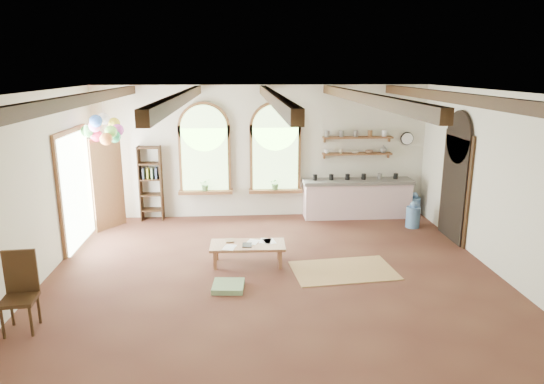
{
  "coord_description": "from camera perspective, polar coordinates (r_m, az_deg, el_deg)",
  "views": [
    {
      "loc": [
        -0.58,
        -8.14,
        3.57
      ],
      "look_at": [
        0.02,
        0.6,
        1.33
      ],
      "focal_mm": 32.0,
      "sensor_mm": 36.0,
      "label": 1
    }
  ],
  "objects": [
    {
      "name": "shelf_bowl_a",
      "position": [
        12.02,
        9.75,
        4.67
      ],
      "size": [
        0.22,
        0.22,
        0.05
      ],
      "primitive_type": "imported",
      "color": "beige",
      "rests_on": "wall_shelf_lower"
    },
    {
      "name": "floor_mat",
      "position": [
        9.02,
        8.42,
        -9.11
      ],
      "size": [
        1.94,
        1.31,
        0.02
      ],
      "primitive_type": "cube",
      "rotation": [
        0.0,
        0.0,
        0.1
      ],
      "color": "tan",
      "rests_on": "floor"
    },
    {
      "name": "window_left",
      "position": [
        11.75,
        -7.93,
        4.7
      ],
      "size": [
        1.3,
        0.28,
        2.2
      ],
      "color": "brown",
      "rests_on": "floor"
    },
    {
      "name": "shelf_cup_b",
      "position": [
        11.94,
        8.11,
        4.77
      ],
      "size": [
        0.1,
        0.1,
        0.09
      ],
      "primitive_type": "imported",
      "color": "beige",
      "rests_on": "wall_shelf_lower"
    },
    {
      "name": "left_doorway",
      "position": [
        10.77,
        -22.08,
        0.27
      ],
      "size": [
        0.1,
        1.9,
        2.5
      ],
      "primitive_type": "cube",
      "color": "brown",
      "rests_on": "floor"
    },
    {
      "name": "ceiling_beams",
      "position": [
        8.17,
        0.12,
        11.03
      ],
      "size": [
        6.2,
        6.8,
        0.18
      ],
      "primitive_type": null,
      "color": "#342110",
      "rests_on": "ceiling"
    },
    {
      "name": "floor_cushion",
      "position": [
        8.27,
        -5.16,
        -10.98
      ],
      "size": [
        0.55,
        0.55,
        0.09
      ],
      "primitive_type": "cube",
      "rotation": [
        0.0,
        0.0,
        -0.08
      ],
      "color": "#7AA26F",
      "rests_on": "floor"
    },
    {
      "name": "shelf_cup_a",
      "position": [
        11.87,
        6.46,
        4.78
      ],
      "size": [
        0.12,
        0.1,
        0.1
      ],
      "primitive_type": "imported",
      "color": "white",
      "rests_on": "wall_shelf_lower"
    },
    {
      "name": "shelf_bowl_b",
      "position": [
        12.11,
        11.36,
        4.69
      ],
      "size": [
        0.2,
        0.2,
        0.06
      ],
      "primitive_type": "imported",
      "color": "#8C664C",
      "rests_on": "wall_shelf_lower"
    },
    {
      "name": "shelf_vase",
      "position": [
        12.2,
        12.97,
        4.98
      ],
      "size": [
        0.18,
        0.18,
        0.19
      ],
      "primitive_type": "imported",
      "color": "slate",
      "rests_on": "wall_shelf_lower"
    },
    {
      "name": "right_doorway",
      "position": [
        10.93,
        20.65,
        0.33
      ],
      "size": [
        0.1,
        1.3,
        2.4
      ],
      "primitive_type": "cube",
      "color": "black",
      "rests_on": "floor"
    },
    {
      "name": "wall_shelf_upper",
      "position": [
        11.98,
        10.05,
        6.34
      ],
      "size": [
        1.7,
        0.24,
        0.04
      ],
      "primitive_type": "cube",
      "color": "brown",
      "rests_on": "wall_back"
    },
    {
      "name": "side_chair",
      "position": [
        7.78,
        -27.44,
        -12.06
      ],
      "size": [
        0.49,
        0.49,
        1.13
      ],
      "color": "#342110",
      "rests_on": "floor"
    },
    {
      "name": "potted_plant_left",
      "position": [
        11.8,
        -7.83,
        0.87
      ],
      "size": [
        0.27,
        0.23,
        0.3
      ],
      "primitive_type": "imported",
      "color": "#598C4C",
      "rests_on": "window_left"
    },
    {
      "name": "kitchen_counter",
      "position": [
        12.1,
        9.95,
        -0.71
      ],
      "size": [
        2.68,
        0.62,
        0.94
      ],
      "color": "#FCD6D9",
      "rests_on": "floor"
    },
    {
      "name": "wall_clock",
      "position": [
        12.41,
        15.6,
        6.07
      ],
      "size": [
        0.32,
        0.04,
        0.32
      ],
      "primitive_type": "cylinder",
      "rotation": [
        1.57,
        0.0,
        0.0
      ],
      "color": "black",
      "rests_on": "wall_back"
    },
    {
      "name": "bookshelf",
      "position": [
        11.95,
        -14.07,
        0.99
      ],
      "size": [
        0.53,
        0.32,
        1.8
      ],
      "color": "#342110",
      "rests_on": "floor"
    },
    {
      "name": "coffee_table",
      "position": [
        9.11,
        -2.88,
        -6.4
      ],
      "size": [
        1.4,
        0.67,
        0.4
      ],
      "color": "#A16F4A",
      "rests_on": "floor"
    },
    {
      "name": "wall_shelf_lower",
      "position": [
        12.04,
        9.97,
        4.46
      ],
      "size": [
        1.7,
        0.24,
        0.04
      ],
      "primitive_type": "cube",
      "color": "brown",
      "rests_on": "wall_back"
    },
    {
      "name": "window_right",
      "position": [
        11.76,
        0.39,
        4.84
      ],
      "size": [
        1.3,
        0.28,
        2.2
      ],
      "color": "brown",
      "rests_on": "floor"
    },
    {
      "name": "balloon_cluster",
      "position": [
        10.89,
        -19.14,
        6.99
      ],
      "size": [
        0.86,
        0.96,
        1.16
      ],
      "color": "white",
      "rests_on": "floor"
    },
    {
      "name": "potted_plant_right",
      "position": [
        11.81,
        0.42,
        1.01
      ],
      "size": [
        0.27,
        0.23,
        0.3
      ],
      "primitive_type": "imported",
      "color": "#598C4C",
      "rests_on": "window_right"
    },
    {
      "name": "table_book",
      "position": [
        9.26,
        -5.47,
        -5.72
      ],
      "size": [
        0.17,
        0.23,
        0.02
      ],
      "primitive_type": "imported",
      "rotation": [
        0.0,
        0.0,
        0.06
      ],
      "color": "olive",
      "rests_on": "coffee_table"
    },
    {
      "name": "water_jug_a",
      "position": [
        12.58,
        16.34,
        -1.53
      ],
      "size": [
        0.31,
        0.31,
        0.6
      ],
      "color": "#5683B8",
      "rests_on": "floor"
    },
    {
      "name": "floor",
      "position": [
        8.91,
        0.11,
        -9.31
      ],
      "size": [
        8.0,
        8.0,
        0.0
      ],
      "primitive_type": "plane",
      "color": "brown",
      "rests_on": "ground"
    },
    {
      "name": "tablet",
      "position": [
        9.03,
        -2.95,
        -6.24
      ],
      "size": [
        0.19,
        0.26,
        0.01
      ],
      "primitive_type": "cube",
      "rotation": [
        0.0,
        0.0,
        -0.05
      ],
      "color": "black",
      "rests_on": "coffee_table"
    },
    {
      "name": "water_jug_b",
      "position": [
        11.65,
        16.25,
        -2.73
      ],
      "size": [
        0.32,
        0.32,
        0.62
      ],
      "color": "#5683B8",
      "rests_on": "floor"
    }
  ]
}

